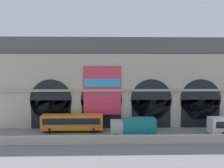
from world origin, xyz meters
TOP-DOWN VIEW (x-y plane):
  - ground_plane at (0.00, 0.00)m, footprint 200.00×200.00m
  - quay_parapet_wall at (0.00, -4.48)m, footprint 90.00×0.70m
  - station_building at (0.01, 7.88)m, footprint 50.00×6.18m
  - bus_midwest at (-10.02, 2.47)m, footprint 11.00×3.25m
  - box_truck_center at (0.69, -0.80)m, footprint 7.50×2.91m

SIDE VIEW (x-z plane):
  - ground_plane at x=0.00m, z-range 0.00..0.00m
  - quay_parapet_wall at x=0.00m, z-range 0.00..1.28m
  - box_truck_center at x=0.69m, z-range 0.14..3.26m
  - bus_midwest at x=-10.02m, z-range 0.23..3.33m
  - station_building at x=0.01m, z-range -0.22..17.28m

